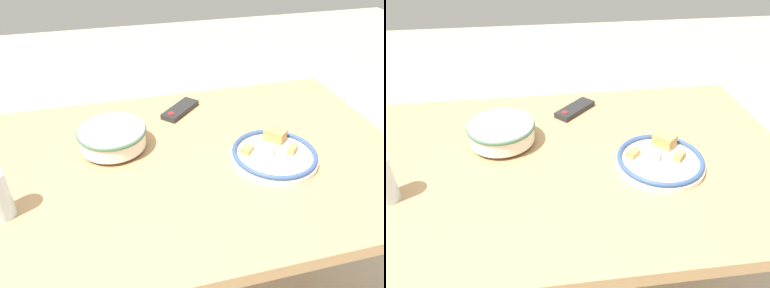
# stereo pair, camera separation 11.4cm
# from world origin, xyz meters

# --- Properties ---
(dining_table) EXTENTS (1.53, 0.88, 0.76)m
(dining_table) POSITION_xyz_m (0.00, 0.00, 0.68)
(dining_table) COLOR tan
(dining_table) RESTS_ON ground_plane
(noodle_bowl) EXTENTS (0.22, 0.22, 0.07)m
(noodle_bowl) POSITION_xyz_m (-0.13, 0.11, 0.80)
(noodle_bowl) COLOR silver
(noodle_bowl) RESTS_ON dining_table
(food_plate) EXTENTS (0.26, 0.26, 0.06)m
(food_plate) POSITION_xyz_m (0.33, -0.07, 0.78)
(food_plate) COLOR silver
(food_plate) RESTS_ON dining_table
(tv_remote) EXTENTS (0.16, 0.16, 0.02)m
(tv_remote) POSITION_xyz_m (0.12, 0.29, 0.77)
(tv_remote) COLOR black
(tv_remote) RESTS_ON dining_table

